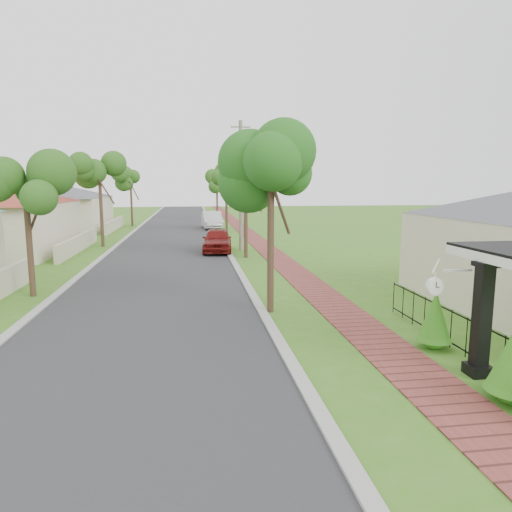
{
  "coord_description": "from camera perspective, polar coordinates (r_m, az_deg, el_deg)",
  "views": [
    {
      "loc": [
        -1.59,
        -9.67,
        4.11
      ],
      "look_at": [
        0.79,
        6.92,
        1.5
      ],
      "focal_mm": 32.0,
      "sensor_mm": 36.0,
      "label": 1
    }
  ],
  "objects": [
    {
      "name": "parked_car_white",
      "position": [
        43.73,
        -5.53,
        4.48
      ],
      "size": [
        1.91,
        4.97,
        1.62
      ],
      "primitive_type": "imported",
      "rotation": [
        0.0,
        0.0,
        0.04
      ],
      "color": "silver",
      "rests_on": "ground"
    },
    {
      "name": "near_tree",
      "position": [
        14.53,
        1.88,
        10.12
      ],
      "size": [
        2.17,
        2.17,
        5.56
      ],
      "color": "#382619",
      "rests_on": "ground"
    },
    {
      "name": "kerb_right",
      "position": [
        30.04,
        -3.8,
        0.97
      ],
      "size": [
        0.3,
        120.0,
        0.1
      ],
      "primitive_type": "cube",
      "color": "#9E9E99",
      "rests_on": "ground"
    },
    {
      "name": "street_trees",
      "position": [
        36.54,
        -10.3,
        9.38
      ],
      "size": [
        10.7,
        37.65,
        5.89
      ],
      "color": "#382619",
      "rests_on": "ground"
    },
    {
      "name": "hedge_row",
      "position": [
        10.49,
        28.12,
        -10.82
      ],
      "size": [
        0.94,
        4.63,
        1.7
      ],
      "color": "#276714",
      "rests_on": "ground"
    },
    {
      "name": "utility_pole",
      "position": [
        28.79,
        -1.91,
        8.78
      ],
      "size": [
        1.2,
        0.24,
        8.03
      ],
      "color": "gray",
      "rests_on": "ground"
    },
    {
      "name": "far_house_grey",
      "position": [
        45.71,
        -25.3,
        5.79
      ],
      "size": [
        15.56,
        15.56,
        4.6
      ],
      "color": "beige",
      "rests_on": "ground"
    },
    {
      "name": "porch_post",
      "position": [
        11.04,
        26.32,
        -7.81
      ],
      "size": [
        0.48,
        0.48,
        2.52
      ],
      "color": "black",
      "rests_on": "ground"
    },
    {
      "name": "road",
      "position": [
        29.99,
        -10.77,
        0.82
      ],
      "size": [
        7.0,
        120.0,
        0.02
      ],
      "primitive_type": "cube",
      "color": "#28282B",
      "rests_on": "ground"
    },
    {
      "name": "kerb_left",
      "position": [
        30.38,
        -17.66,
        0.66
      ],
      "size": [
        0.3,
        120.0,
        0.1
      ],
      "primitive_type": "cube",
      "color": "#9E9E99",
      "rests_on": "ground"
    },
    {
      "name": "station_clock",
      "position": [
        10.72,
        21.63,
        -3.41
      ],
      "size": [
        1.05,
        0.13,
        0.57
      ],
      "color": "white",
      "rests_on": "ground"
    },
    {
      "name": "sidewalk",
      "position": [
        30.34,
        1.11,
        1.07
      ],
      "size": [
        1.5,
        120.0,
        0.03
      ],
      "primitive_type": "cube",
      "color": "brown",
      "rests_on": "ground"
    },
    {
      "name": "ground",
      "position": [
        10.63,
        1.12,
        -13.9
      ],
      "size": [
        160.0,
        160.0,
        0.0
      ],
      "primitive_type": "plane",
      "color": "#3A701A",
      "rests_on": "ground"
    },
    {
      "name": "parked_car_red",
      "position": [
        28.33,
        -4.87,
        1.98
      ],
      "size": [
        2.08,
        4.44,
        1.47
      ],
      "primitive_type": "imported",
      "rotation": [
        0.0,
        0.0,
        -0.08
      ],
      "color": "maroon",
      "rests_on": "ground"
    },
    {
      "name": "picket_fence",
      "position": [
        12.18,
        24.83,
        -9.07
      ],
      "size": [
        0.03,
        8.02,
        1.0
      ],
      "color": "black",
      "rests_on": "ground"
    }
  ]
}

